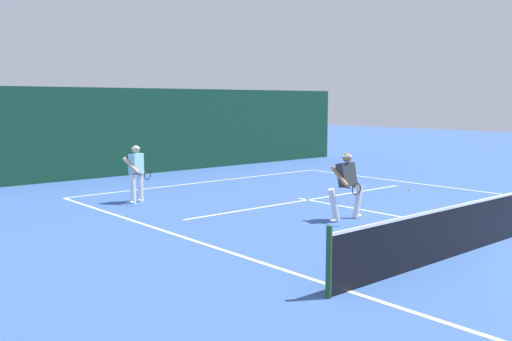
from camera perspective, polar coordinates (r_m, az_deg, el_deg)
ground_plane at (r=13.31m, az=24.25°, el=-6.11°), size 80.00×80.00×0.00m
court_line_baseline_far at (r=20.40m, az=-4.79°, el=-1.12°), size 10.60×0.10×0.01m
court_line_sideline_left at (r=8.94m, az=9.27°, el=-11.83°), size 0.10×21.93×0.01m
court_line_service at (r=16.69m, az=5.20°, el=-2.94°), size 8.64×0.10×0.01m
court_line_centre at (r=14.90m, az=13.03°, el=-4.30°), size 0.10×6.40×0.01m
player_near at (r=13.87m, az=9.08°, el=-1.29°), size 1.15×0.89×1.64m
player_far at (r=16.44m, az=-11.89°, el=-0.06°), size 0.72×0.92×1.63m
tennis_ball at (r=19.11m, az=15.08°, el=-1.80°), size 0.07×0.07×0.07m
back_fence_windscreen at (r=23.17m, az=-9.95°, el=3.94°), size 20.13×0.12×3.37m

